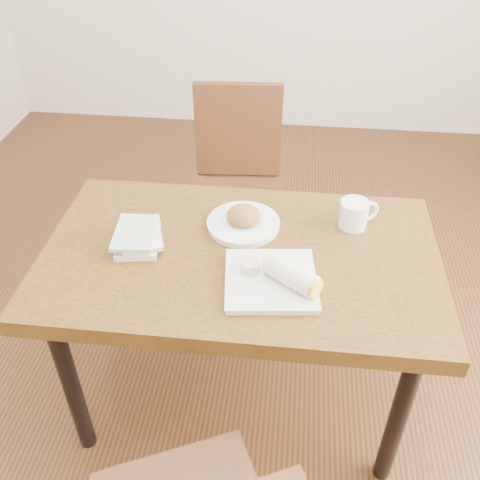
# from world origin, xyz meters

# --- Properties ---
(ground) EXTENTS (4.00, 5.00, 0.01)m
(ground) POSITION_xyz_m (0.00, 0.00, -0.01)
(ground) COLOR #472814
(ground) RESTS_ON ground
(table) EXTENTS (1.29, 0.77, 0.75)m
(table) POSITION_xyz_m (0.00, 0.00, 0.67)
(table) COLOR brown
(table) RESTS_ON ground
(chair_far) EXTENTS (0.45, 0.45, 0.95)m
(chair_far) POSITION_xyz_m (-0.10, 0.80, 0.55)
(chair_far) COLOR #452613
(chair_far) RESTS_ON ground
(plate_scone) EXTENTS (0.25, 0.25, 0.08)m
(plate_scone) POSITION_xyz_m (-0.00, 0.14, 0.78)
(plate_scone) COLOR white
(plate_scone) RESTS_ON table
(coffee_mug) EXTENTS (0.14, 0.10, 0.10)m
(coffee_mug) POSITION_xyz_m (0.37, 0.19, 0.80)
(coffee_mug) COLOR white
(coffee_mug) RESTS_ON table
(plate_burrito) EXTENTS (0.31, 0.30, 0.09)m
(plate_burrito) POSITION_xyz_m (0.13, -0.14, 0.78)
(plate_burrito) COLOR white
(plate_burrito) RESTS_ON table
(book_stack) EXTENTS (0.19, 0.23, 0.05)m
(book_stack) POSITION_xyz_m (-0.34, 0.01, 0.78)
(book_stack) COLOR white
(book_stack) RESTS_ON table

